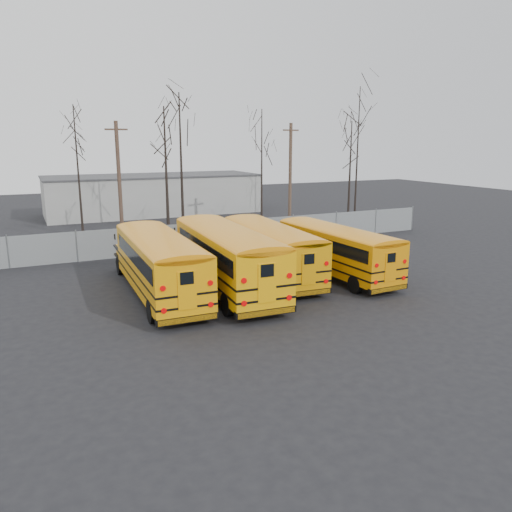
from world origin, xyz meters
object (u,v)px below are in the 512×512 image
bus_c (269,246)px  bus_d (334,247)px  utility_pole_left (119,183)px  bus_a (158,260)px  utility_pole_right (290,175)px  bus_b (225,253)px

bus_c → bus_d: 3.75m
bus_d → utility_pole_left: (-9.38, 14.23, 2.93)m
utility_pole_left → bus_a: bearing=-90.9°
bus_a → bus_c: bearing=9.3°
bus_a → bus_d: size_ratio=1.10×
bus_a → bus_d: bus_a is taller
bus_d → utility_pole_right: (5.67, 15.49, 2.99)m
bus_a → bus_c: 6.69m
bus_b → bus_c: size_ratio=1.09×
bus_a → bus_d: (10.14, -0.46, -0.17)m
bus_b → utility_pole_left: 14.68m
bus_c → bus_b: bearing=-153.7°
bus_b → utility_pole_left: utility_pole_left is taller
bus_c → bus_d: size_ratio=1.06×
bus_b → utility_pole_right: size_ratio=1.34×
bus_a → utility_pole_left: size_ratio=1.28×
bus_a → bus_c: (6.63, 0.88, -0.08)m
bus_d → bus_a: bearing=175.1°
bus_a → utility_pole_right: bearing=45.2°
bus_b → utility_pole_right: bearing=54.2°
bus_d → bus_b: bearing=177.4°
bus_c → utility_pole_right: size_ratio=1.23×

